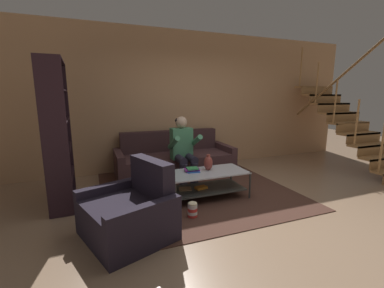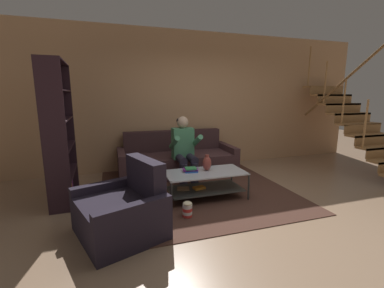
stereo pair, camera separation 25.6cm
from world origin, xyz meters
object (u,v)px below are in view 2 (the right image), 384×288
object	(u,v)px
person_seated_center	(184,147)
coffee_table	(204,181)
popcorn_tub	(187,209)
bookshelf	(57,142)
vase	(207,163)
couch	(177,160)
book_stack	(191,170)
armchair	(123,211)

from	to	relation	value
person_seated_center	coffee_table	bearing A→B (deg)	-84.08
popcorn_tub	bookshelf	bearing A→B (deg)	146.17
coffee_table	vase	size ratio (longest dim) A/B	4.91
vase	couch	bearing A→B (deg)	96.72
book_stack	armchair	world-z (taller)	armchair
coffee_table	book_stack	size ratio (longest dim) A/B	4.97
person_seated_center	bookshelf	distance (m)	2.04
bookshelf	armchair	size ratio (longest dim) A/B	1.77
book_stack	armchair	size ratio (longest dim) A/B	0.21
bookshelf	popcorn_tub	distance (m)	2.14
book_stack	armchair	bearing A→B (deg)	-143.67
vase	bookshelf	bearing A→B (deg)	166.95
vase	book_stack	world-z (taller)	vase
popcorn_tub	couch	bearing A→B (deg)	79.46
person_seated_center	vase	distance (m)	0.76
couch	coffee_table	xyz separation A→B (m)	(0.08, -1.35, -0.00)
coffee_table	book_stack	world-z (taller)	book_stack
vase	coffee_table	bearing A→B (deg)	-133.14
bookshelf	person_seated_center	bearing A→B (deg)	6.78
person_seated_center	popcorn_tub	size ratio (longest dim) A/B	5.63
vase	book_stack	distance (m)	0.27
coffee_table	armchair	size ratio (longest dim) A/B	1.06
couch	vase	distance (m)	1.31
person_seated_center	book_stack	xyz separation A→B (m)	(-0.11, -0.72, -0.20)
person_seated_center	vase	xyz separation A→B (m)	(0.15, -0.74, -0.11)
armchair	book_stack	bearing A→B (deg)	36.33
bookshelf	book_stack	bearing A→B (deg)	-14.31
couch	coffee_table	world-z (taller)	couch
coffee_table	armchair	distance (m)	1.43
book_stack	bookshelf	xyz separation A→B (m)	(-1.90, 0.48, 0.45)
vase	person_seated_center	bearing A→B (deg)	101.55
popcorn_tub	person_seated_center	bearing A→B (deg)	75.39
person_seated_center	bookshelf	size ratio (longest dim) A/B	0.58
person_seated_center	bookshelf	world-z (taller)	bookshelf
armchair	person_seated_center	bearing A→B (deg)	52.14
couch	vase	xyz separation A→B (m)	(0.15, -1.28, 0.25)
vase	popcorn_tub	distance (m)	0.90
vase	bookshelf	size ratio (longest dim) A/B	0.12
couch	popcorn_tub	distance (m)	1.93
couch	armchair	xyz separation A→B (m)	(-1.17, -2.04, -0.01)
couch	coffee_table	distance (m)	1.35
person_seated_center	popcorn_tub	bearing A→B (deg)	-104.61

